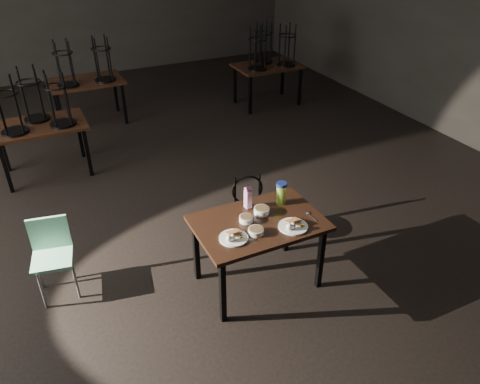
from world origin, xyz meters
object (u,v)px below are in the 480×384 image
juice_carton (248,198)px  school_chair (52,251)px  main_table (258,228)px  water_bottle (281,193)px  bentwood_chair (249,205)px

juice_carton → school_chair: bearing=164.2°
main_table → water_bottle: 0.43m
water_bottle → bentwood_chair: bearing=100.1°
water_bottle → school_chair: (-2.15, 0.59, -0.39)m
juice_carton → water_bottle: (0.33, -0.08, 0.01)m
bentwood_chair → juice_carton: bearing=-106.7°
juice_carton → water_bottle: bearing=-13.0°
main_table → school_chair: size_ratio=1.52×
bentwood_chair → school_chair: size_ratio=0.98×
school_chair → main_table: bearing=-12.8°
juice_carton → school_chair: size_ratio=0.30×
main_table → juice_carton: bearing=86.5°
water_bottle → bentwood_chair: water_bottle is taller
bentwood_chair → school_chair: school_chair is taller
water_bottle → school_chair: 2.27m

